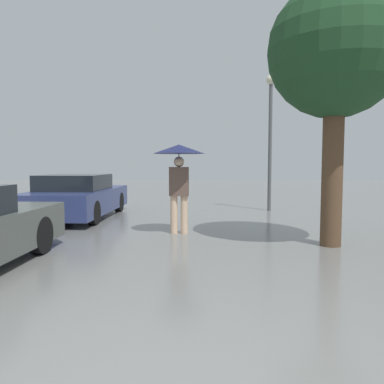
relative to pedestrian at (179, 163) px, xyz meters
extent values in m
cylinder|color=beige|center=(-0.10, 0.00, -1.05)|extent=(0.15, 0.15, 0.77)
cylinder|color=beige|center=(0.10, 0.00, -1.05)|extent=(0.15, 0.15, 0.77)
cube|color=brown|center=(0.00, 0.00, -0.38)|extent=(0.39, 0.23, 0.58)
sphere|color=beige|center=(0.00, 0.00, 0.02)|extent=(0.21, 0.21, 0.21)
cylinder|color=#515456|center=(0.00, 0.00, -0.13)|extent=(0.02, 0.02, 0.62)
cone|color=#191E4C|center=(0.00, 0.00, 0.27)|extent=(1.04, 1.04, 0.18)
cylinder|color=black|center=(-2.06, -1.82, -1.15)|extent=(0.18, 0.59, 0.59)
cube|color=navy|center=(-2.86, 2.22, -0.99)|extent=(1.78, 4.00, 0.59)
cube|color=black|center=(-2.86, 2.02, -0.50)|extent=(1.51, 1.80, 0.40)
cylinder|color=black|center=(-3.66, 3.46, -1.16)|extent=(0.18, 0.57, 0.57)
cylinder|color=black|center=(-2.06, 3.46, -1.16)|extent=(0.18, 0.57, 0.57)
cylinder|color=black|center=(-3.66, 0.98, -1.16)|extent=(0.18, 0.57, 0.57)
cylinder|color=black|center=(-2.06, 0.98, -1.16)|extent=(0.18, 0.57, 0.57)
cylinder|color=brown|center=(2.71, -1.03, -0.09)|extent=(0.35, 0.35, 2.70)
sphere|color=#1E4223|center=(2.71, -1.03, 1.88)|extent=(2.26, 2.26, 2.26)
cylinder|color=#515456|center=(2.46, 3.87, 0.47)|extent=(0.11, 0.11, 3.82)
sphere|color=beige|center=(2.46, 3.87, 2.46)|extent=(0.30, 0.30, 0.30)
camera|label=1|loc=(0.57, -7.53, -0.02)|focal=35.00mm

